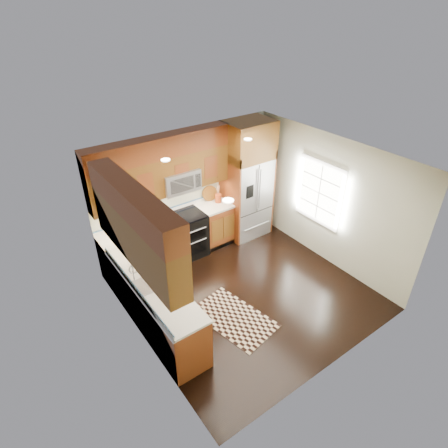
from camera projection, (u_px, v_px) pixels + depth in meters
ground at (245, 292)px, 6.96m from camera, size 4.00×4.00×0.00m
wall_back at (186, 190)px, 7.66m from camera, size 4.00×0.02×2.60m
wall_left at (137, 279)px, 5.28m from camera, size 0.02×4.00×2.60m
wall_right at (328, 201)px, 7.27m from camera, size 0.02×4.00×2.60m
window at (320, 193)px, 7.35m from camera, size 0.04×1.10×1.30m
base_cabinets at (161, 273)px, 6.73m from camera, size 2.85×3.00×0.90m
countertop at (163, 246)px, 6.64m from camera, size 2.86×3.01×0.04m
upper_cabinets at (152, 189)px, 6.07m from camera, size 2.85×3.00×1.15m
range at (186, 235)px, 7.74m from camera, size 0.76×0.67×0.95m
microwave at (179, 181)px, 7.20m from camera, size 0.76×0.40×0.42m
refrigerator at (247, 180)px, 8.05m from camera, size 0.98×0.75×2.60m
sink_faucet at (149, 280)px, 5.73m from camera, size 0.54×0.44×0.37m
rug at (234, 318)px, 6.40m from camera, size 1.08×1.52×0.01m
knife_block at (156, 219)px, 7.18m from camera, size 0.11×0.14×0.25m
utensil_crock at (218, 196)px, 7.91m from camera, size 0.15×0.15×0.39m
cutting_board at (210, 200)px, 8.04m from camera, size 0.39×0.39×0.02m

